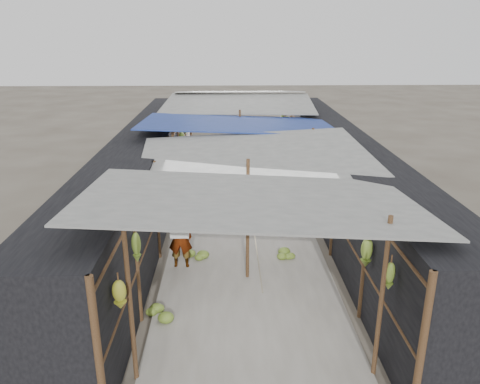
{
  "coord_description": "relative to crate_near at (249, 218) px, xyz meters",
  "views": [
    {
      "loc": [
        -0.39,
        -5.79,
        4.96
      ],
      "look_at": [
        -0.1,
        4.94,
        1.25
      ],
      "focal_mm": 35.0,
      "sensor_mm": 36.0,
      "label": 1
    }
  ],
  "objects": [
    {
      "name": "ground",
      "position": [
        -0.18,
        -5.96,
        -0.16
      ],
      "size": [
        80.0,
        80.0,
        0.0
      ],
      "primitive_type": "plane",
      "color": "#6B6356",
      "rests_on": "ground"
    },
    {
      "name": "stall_left",
      "position": [
        -2.88,
        0.54,
        0.99
      ],
      "size": [
        1.4,
        15.0,
        2.3
      ],
      "primitive_type": "cube",
      "color": "black",
      "rests_on": "ground"
    },
    {
      "name": "crate_mid",
      "position": [
        1.08,
        0.98,
        -0.01
      ],
      "size": [
        0.58,
        0.5,
        0.3
      ],
      "primitive_type": "cube",
      "rotation": [
        0.0,
        0.0,
        -0.21
      ],
      "color": "olive",
      "rests_on": "ground"
    },
    {
      "name": "vendor_elderly",
      "position": [
        -1.63,
        -2.44,
        0.55
      ],
      "size": [
        0.53,
        0.35,
        1.42
      ],
      "primitive_type": "imported",
      "rotation": [
        0.0,
        0.0,
        3.12
      ],
      "color": "silver",
      "rests_on": "ground"
    },
    {
      "name": "crate_back",
      "position": [
        -0.73,
        5.31,
        -0.03
      ],
      "size": [
        0.45,
        0.39,
        0.26
      ],
      "primitive_type": "cube",
      "rotation": [
        0.0,
        0.0,
        -0.14
      ],
      "color": "olive",
      "rests_on": "ground"
    },
    {
      "name": "hanging_bananas",
      "position": [
        -0.13,
        0.21,
        1.48
      ],
      "size": [
        3.96,
        13.72,
        0.83
      ],
      "color": "#9B9E28",
      "rests_on": "ground"
    },
    {
      "name": "crate_near",
      "position": [
        0.0,
        0.0,
        0.0
      ],
      "size": [
        0.6,
        0.51,
        0.33
      ],
      "primitive_type": "cube",
      "rotation": [
        0.0,
        0.0,
        -0.14
      ],
      "color": "olive",
      "rests_on": "ground"
    },
    {
      "name": "aisle_slab",
      "position": [
        -0.18,
        0.54,
        -0.15
      ],
      "size": [
        3.6,
        16.0,
        0.02
      ],
      "primitive_type": "cube",
      "color": "#9E998E",
      "rests_on": "ground"
    },
    {
      "name": "floor_bananas",
      "position": [
        -0.11,
        -0.72,
        -0.01
      ],
      "size": [
        3.5,
        9.0,
        0.36
      ],
      "color": "olive",
      "rests_on": "ground"
    },
    {
      "name": "market_canopy",
      "position": [
        -0.14,
        0.88,
        2.25
      ],
      "size": [
        5.62,
        15.2,
        2.77
      ],
      "color": "brown",
      "rests_on": "ground"
    },
    {
      "name": "shopper_blue",
      "position": [
        -0.86,
        0.47,
        0.55
      ],
      "size": [
        0.79,
        0.68,
        1.42
      ],
      "primitive_type": "imported",
      "rotation": [
        0.0,
        0.0,
        -0.22
      ],
      "color": "navy",
      "rests_on": "ground"
    },
    {
      "name": "stall_right",
      "position": [
        2.52,
        0.54,
        0.99
      ],
      "size": [
        1.4,
        15.0,
        2.3
      ],
      "primitive_type": "cube",
      "color": "black",
      "rests_on": "ground"
    },
    {
      "name": "black_basin",
      "position": [
        1.52,
        1.19,
        -0.07
      ],
      "size": [
        0.64,
        0.64,
        0.19
      ],
      "primitive_type": "cylinder",
      "color": "black",
      "rests_on": "ground"
    },
    {
      "name": "vendor_seated",
      "position": [
        1.23,
        0.07,
        0.27
      ],
      "size": [
        0.38,
        0.59,
        0.87
      ],
      "primitive_type": "imported",
      "rotation": [
        0.0,
        0.0,
        -1.46
      ],
      "color": "#47423E",
      "rests_on": "ground"
    }
  ]
}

